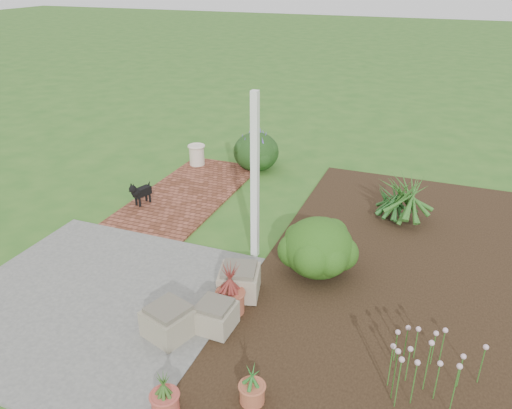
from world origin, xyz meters
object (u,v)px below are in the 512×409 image
(stone_trough_near, at_px, (169,322))
(black_dog, at_px, (140,192))
(evergreen_shrub, at_px, (318,246))
(cream_ceramic_urn, at_px, (197,155))

(stone_trough_near, height_order, black_dog, black_dog)
(evergreen_shrub, bearing_deg, black_dog, 164.52)
(black_dog, relative_size, cream_ceramic_urn, 1.12)
(black_dog, relative_size, evergreen_shrub, 0.49)
(cream_ceramic_urn, bearing_deg, evergreen_shrub, -41.73)
(stone_trough_near, relative_size, black_dog, 1.03)
(black_dog, bearing_deg, evergreen_shrub, 0.75)
(black_dog, height_order, evergreen_shrub, evergreen_shrub)
(stone_trough_near, distance_m, cream_ceramic_urn, 5.55)
(stone_trough_near, height_order, cream_ceramic_urn, cream_ceramic_urn)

